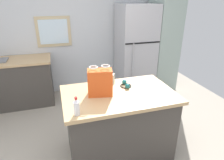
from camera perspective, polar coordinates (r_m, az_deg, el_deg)
back_wall at (r=4.32m, az=-11.38°, el=13.18°), size 4.84×0.13×2.54m
kitchen_island at (r=2.64m, az=1.91°, el=-12.49°), size 1.38×0.87×0.90m
refrigerator at (r=4.29m, az=6.81°, el=8.75°), size 0.75×0.74×1.87m
tall_cabinet at (r=4.55m, az=14.64°, el=10.89°), size 0.52×0.67×2.16m
sink_counter at (r=4.22m, az=-26.93°, el=-0.64°), size 1.48×0.68×1.10m
shopping_bag at (r=2.30m, az=-3.53°, el=-0.68°), size 0.31×0.21×0.36m
small_box at (r=2.63m, az=-0.78°, el=0.35°), size 0.15×0.14×0.14m
bottle at (r=1.98m, az=-10.30°, el=-7.76°), size 0.06×0.06×0.20m
ear_defenders at (r=2.58m, az=4.06°, el=-1.37°), size 0.16×0.20×0.06m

